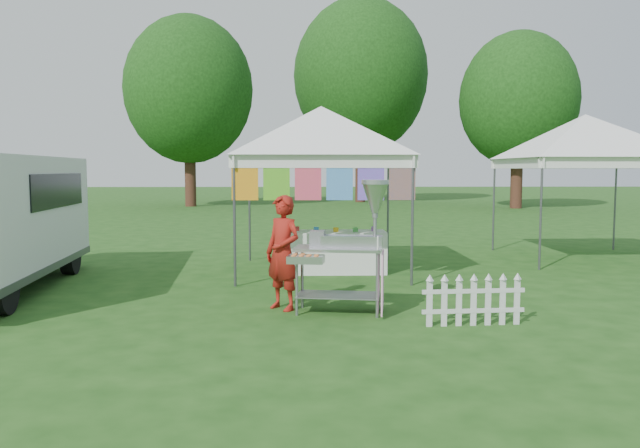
{
  "coord_description": "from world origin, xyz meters",
  "views": [
    {
      "loc": [
        -0.35,
        -7.81,
        1.86
      ],
      "look_at": [
        -0.09,
        0.93,
        1.1
      ],
      "focal_mm": 35.0,
      "sensor_mm": 36.0,
      "label": 1
    }
  ],
  "objects": [
    {
      "name": "canopy_main",
      "position": [
        0.0,
        3.49,
        2.99
      ],
      "size": [
        4.24,
        4.24,
        3.45
      ],
      "color": "#59595E",
      "rests_on": "ground"
    },
    {
      "name": "ground",
      "position": [
        0.0,
        0.0,
        0.0
      ],
      "size": [
        120.0,
        120.0,
        0.0
      ],
      "primitive_type": "plane",
      "color": "#1C4714",
      "rests_on": "ground"
    },
    {
      "name": "donut_cart",
      "position": [
        0.3,
        0.16,
        1.02
      ],
      "size": [
        1.34,
        0.83,
        1.73
      ],
      "rotation": [
        0.0,
        0.0,
        -0.15
      ],
      "color": "gray",
      "rests_on": "ground"
    },
    {
      "name": "tree_right",
      "position": [
        10.0,
        22.0,
        5.18
      ],
      "size": [
        5.6,
        5.6,
        8.42
      ],
      "color": "#3E2016",
      "rests_on": "ground"
    },
    {
      "name": "canopy_right",
      "position": [
        5.5,
        5.0,
        2.99
      ],
      "size": [
        4.24,
        4.24,
        3.45
      ],
      "color": "#59595E",
      "rests_on": "ground"
    },
    {
      "name": "tree_mid",
      "position": [
        3.0,
        28.0,
        7.14
      ],
      "size": [
        7.6,
        7.6,
        11.52
      ],
      "color": "#3E2016",
      "rests_on": "ground"
    },
    {
      "name": "display_table",
      "position": [
        0.26,
        3.38,
        0.38
      ],
      "size": [
        1.8,
        0.7,
        0.75
      ],
      "primitive_type": "cube",
      "color": "white",
      "rests_on": "ground"
    },
    {
      "name": "tree_left",
      "position": [
        -6.0,
        24.0,
        5.83
      ],
      "size": [
        6.4,
        6.4,
        9.53
      ],
      "color": "#3E2016",
      "rests_on": "ground"
    },
    {
      "name": "picket_fence",
      "position": [
        1.7,
        -0.54,
        0.29
      ],
      "size": [
        1.26,
        0.12,
        0.56
      ],
      "rotation": [
        0.0,
        0.0,
        0.08
      ],
      "color": "silver",
      "rests_on": "ground"
    },
    {
      "name": "vendor",
      "position": [
        -0.6,
        0.41,
        0.76
      ],
      "size": [
        0.66,
        0.65,
        1.53
      ],
      "primitive_type": "imported",
      "rotation": [
        0.0,
        0.0,
        -0.75
      ],
      "color": "maroon",
      "rests_on": "ground"
    }
  ]
}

